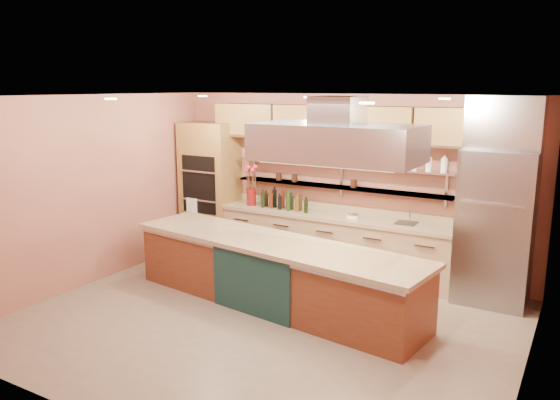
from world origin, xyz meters
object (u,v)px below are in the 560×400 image
Objects in this scene: island at (273,273)px; green_canister at (319,157)px; refrigerator at (495,228)px; flower_vase at (251,197)px; kitchen_scale at (353,215)px; copper_kettle at (292,156)px.

island is 2.27m from green_canister.
refrigerator reaches higher than flower_vase.
kitchen_scale is at bearing 80.61° from island.
copper_kettle is (-1.20, 0.22, 0.81)m from kitchen_scale.
island is 27.51× the size of kitchen_scale.
kitchen_scale is at bearing 179.72° from refrigerator.
flower_vase is at bearing -169.26° from green_canister.
flower_vase is at bearing -161.49° from copper_kettle.
kitchen_scale is 1.47m from copper_kettle.
flower_vase is 1.65× the size of copper_kettle.
refrigerator is at bearing -4.77° from green_canister.
flower_vase is 1.86m from kitchen_scale.
copper_kettle reaches higher than flower_vase.
flower_vase is at bearing -156.80° from kitchen_scale.
island is at bearing -148.23° from refrigerator.
refrigerator is at bearing 39.54° from island.
green_canister is at bearing 175.23° from refrigerator.
refrigerator is at bearing -0.15° from flower_vase.
kitchen_scale is 0.88× the size of copper_kettle.
refrigerator is 3.35m from copper_kettle.
green_canister is at bearing 104.49° from island.
green_canister is (-2.75, 0.23, 0.75)m from refrigerator.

